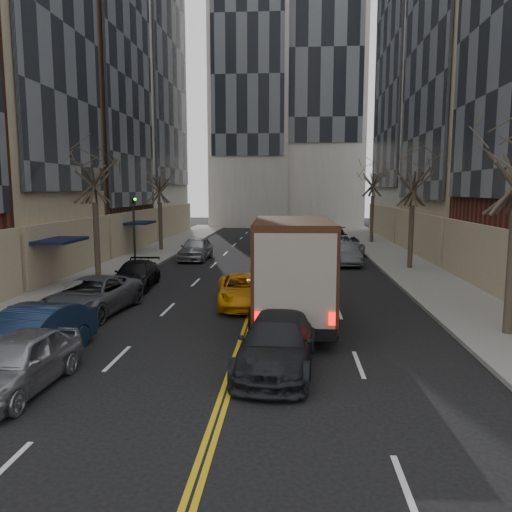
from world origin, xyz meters
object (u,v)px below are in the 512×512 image
Objects in this scene: taxi at (243,291)px; ups_truck at (292,272)px; observer_sedan at (277,343)px; pedestrian at (272,270)px.

ups_truck is at bearing -61.03° from taxi.
observer_sedan is (-0.39, -4.63, -1.23)m from ups_truck.
ups_truck is at bearing 90.06° from observer_sedan.
observer_sedan is at bearing -96.41° from ups_truck.
ups_truck is 4.81m from observer_sedan.
observer_sedan is 2.82× the size of pedestrian.
taxi is at bearing 107.59° from observer_sedan.
ups_truck is 3.70m from taxi.
pedestrian is at bearing 97.02° from ups_truck.
ups_truck is 1.53× the size of taxi.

